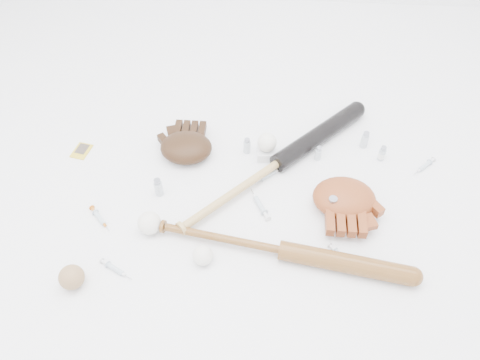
# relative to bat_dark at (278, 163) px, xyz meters

# --- Properties ---
(bat_dark) EXTENTS (0.76, 0.77, 0.07)m
(bat_dark) POSITION_rel_bat_dark_xyz_m (0.00, 0.00, 0.00)
(bat_dark) COLOR black
(bat_dark) RESTS_ON ground
(bat_wood) EXTENTS (0.90, 0.21, 0.07)m
(bat_wood) POSITION_rel_bat_dark_xyz_m (0.02, -0.40, -0.00)
(bat_wood) COLOR brown
(bat_wood) RESTS_ON ground
(glove_dark) EXTENTS (0.25, 0.25, 0.09)m
(glove_dark) POSITION_rel_bat_dark_xyz_m (-0.37, 0.05, 0.01)
(glove_dark) COLOR black
(glove_dark) RESTS_ON ground
(glove_tan) EXTENTS (0.28, 0.28, 0.10)m
(glove_tan) POSITION_rel_bat_dark_xyz_m (0.24, -0.17, 0.01)
(glove_tan) COLOR brown
(glove_tan) RESTS_ON ground
(trading_card) EXTENTS (0.08, 0.10, 0.00)m
(trading_card) POSITION_rel_bat_dark_xyz_m (-0.80, 0.04, -0.03)
(trading_card) COLOR gold
(trading_card) RESTS_ON ground
(pedestal) EXTENTS (0.08, 0.08, 0.04)m
(pedestal) POSITION_rel_bat_dark_xyz_m (-0.05, 0.07, -0.02)
(pedestal) COLOR white
(pedestal) RESTS_ON ground
(baseball_on_pedestal) EXTENTS (0.08, 0.08, 0.08)m
(baseball_on_pedestal) POSITION_rel_bat_dark_xyz_m (-0.05, 0.07, 0.04)
(baseball_on_pedestal) COLOR white
(baseball_on_pedestal) RESTS_ON pedestal
(baseball_left) EXTENTS (0.08, 0.08, 0.08)m
(baseball_left) POSITION_rel_bat_dark_xyz_m (-0.44, -0.32, 0.00)
(baseball_left) COLOR white
(baseball_left) RESTS_ON ground
(baseball_upper) EXTENTS (0.08, 0.08, 0.08)m
(baseball_upper) POSITION_rel_bat_dark_xyz_m (-0.41, 0.04, 0.00)
(baseball_upper) COLOR white
(baseball_upper) RESTS_ON ground
(baseball_mid) EXTENTS (0.07, 0.07, 0.07)m
(baseball_mid) POSITION_rel_bat_dark_xyz_m (-0.24, -0.44, -0.00)
(baseball_mid) COLOR white
(baseball_mid) RESTS_ON ground
(baseball_aged) EXTENTS (0.08, 0.08, 0.08)m
(baseball_aged) POSITION_rel_bat_dark_xyz_m (-0.65, -0.55, 0.00)
(baseball_aged) COLOR #957048
(baseball_aged) RESTS_ON ground
(syringe_0) EXTENTS (0.12, 0.13, 0.02)m
(syringe_0) POSITION_rel_bat_dark_xyz_m (-0.63, -0.29, -0.03)
(syringe_0) COLOR #ADBCC6
(syringe_0) RESTS_ON ground
(syringe_1) EXTENTS (0.10, 0.16, 0.02)m
(syringe_1) POSITION_rel_bat_dark_xyz_m (-0.06, -0.19, -0.03)
(syringe_1) COLOR #ADBCC6
(syringe_1) RESTS_ON ground
(syringe_2) EXTENTS (0.13, 0.11, 0.02)m
(syringe_2) POSITION_rel_bat_dark_xyz_m (-0.04, -0.04, -0.03)
(syringe_2) COLOR #ADBCC6
(syringe_2) RESTS_ON ground
(syringe_3) EXTENTS (0.11, 0.12, 0.02)m
(syringe_3) POSITION_rel_bat_dark_xyz_m (0.22, -0.39, -0.03)
(syringe_3) COLOR #ADBCC6
(syringe_3) RESTS_ON ground
(syringe_4) EXTENTS (0.12, 0.12, 0.02)m
(syringe_4) POSITION_rel_bat_dark_xyz_m (0.58, 0.05, -0.03)
(syringe_4) COLOR #ADBCC6
(syringe_4) RESTS_ON ground
(syringe_5) EXTENTS (0.14, 0.09, 0.02)m
(syringe_5) POSITION_rel_bat_dark_xyz_m (-0.53, -0.49, -0.03)
(syringe_5) COLOR #ADBCC6
(syringe_5) RESTS_ON ground
(vial_0) EXTENTS (0.02, 0.02, 0.06)m
(vial_0) POSITION_rel_bat_dark_xyz_m (0.16, 0.07, -0.00)
(vial_0) COLOR #B5C0C7
(vial_0) RESTS_ON ground
(vial_1) EXTENTS (0.03, 0.03, 0.07)m
(vial_1) POSITION_rel_bat_dark_xyz_m (0.41, 0.09, -0.00)
(vial_1) COLOR #B5C0C7
(vial_1) RESTS_ON ground
(vial_2) EXTENTS (0.03, 0.03, 0.07)m
(vial_2) POSITION_rel_bat_dark_xyz_m (-0.13, 0.09, -0.00)
(vial_2) COLOR #B5C0C7
(vial_2) RESTS_ON ground
(vial_3) EXTENTS (0.04, 0.04, 0.09)m
(vial_3) POSITION_rel_bat_dark_xyz_m (0.19, -0.21, 0.01)
(vial_3) COLOR #B5C0C7
(vial_3) RESTS_ON ground
(vial_4) EXTENTS (0.03, 0.03, 0.08)m
(vial_4) POSITION_rel_bat_dark_xyz_m (-0.44, -0.16, 0.00)
(vial_4) COLOR #B5C0C7
(vial_4) RESTS_ON ground
(vial_5) EXTENTS (0.03, 0.03, 0.08)m
(vial_5) POSITION_rel_bat_dark_xyz_m (0.35, 0.15, 0.00)
(vial_5) COLOR #B5C0C7
(vial_5) RESTS_ON ground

